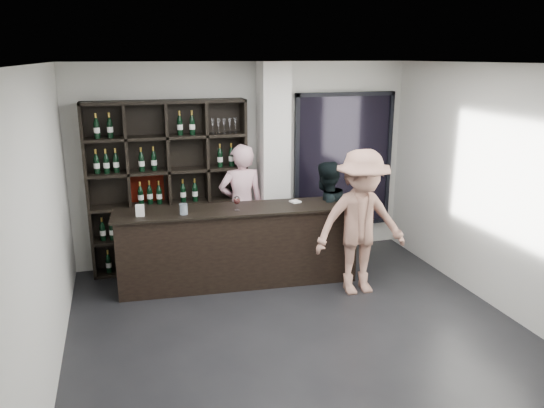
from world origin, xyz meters
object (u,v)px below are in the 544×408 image
object	(u,v)px
wine_shelf	(169,187)
taster_pink	(242,206)
tasting_counter	(238,246)
customer	(361,223)
taster_black	(325,216)

from	to	relation	value
wine_shelf	taster_pink	size ratio (longest dim) A/B	1.34
tasting_counter	customer	xyz separation A→B (m)	(1.43, -0.70, 0.41)
wine_shelf	taster_black	world-z (taller)	wine_shelf
wine_shelf	taster_pink	xyz separation A→B (m)	(1.00, -0.17, -0.31)
tasting_counter	customer	size ratio (longest dim) A/B	1.71
tasting_counter	customer	bearing A→B (deg)	-21.89
wine_shelf	taster_black	size ratio (longest dim) A/B	1.53
wine_shelf	customer	xyz separation A→B (m)	(2.23, -1.52, -0.26)
tasting_counter	customer	distance (m)	1.65
wine_shelf	tasting_counter	xyz separation A→B (m)	(0.80, -0.82, -0.67)
tasting_counter	taster_black	size ratio (longest dim) A/B	2.05
wine_shelf	tasting_counter	bearing A→B (deg)	-45.53
tasting_counter	taster_pink	bearing A→B (deg)	77.04
wine_shelf	tasting_counter	world-z (taller)	wine_shelf
customer	tasting_counter	bearing A→B (deg)	155.13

